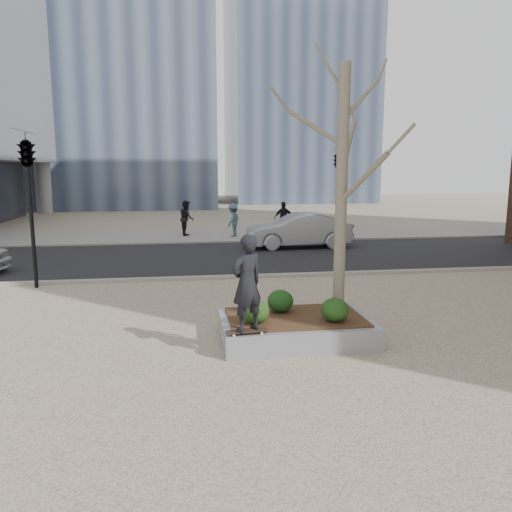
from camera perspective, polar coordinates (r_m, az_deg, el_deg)
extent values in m
plane|color=tan|center=(10.19, -1.12, -9.76)|extent=(120.00, 120.00, 0.00)
cube|color=black|center=(19.86, -4.87, -0.14)|extent=(60.00, 8.00, 0.02)
cube|color=gray|center=(26.77, -5.86, 2.41)|extent=(60.00, 6.00, 0.02)
cube|color=gray|center=(10.29, 4.47, -8.27)|extent=(3.00, 2.00, 0.45)
cube|color=#382314|center=(10.21, 4.48, -6.96)|extent=(2.70, 1.70, 0.04)
ellipsoid|color=black|center=(9.65, -0.08, -6.37)|extent=(0.55, 0.55, 0.46)
ellipsoid|color=black|center=(10.43, 2.80, -5.15)|extent=(0.55, 0.55, 0.46)
ellipsoid|color=#153A12|center=(9.90, 9.00, -6.08)|extent=(0.54, 0.54, 0.46)
imported|color=black|center=(8.95, -1.06, -3.12)|extent=(0.77, 0.69, 1.77)
imported|color=#929599|center=(22.22, 4.87, 2.93)|extent=(4.67, 1.70, 1.53)
imported|color=black|center=(26.61, -7.93, 4.33)|extent=(0.78, 0.96, 1.83)
imported|color=#3B576A|center=(25.89, -2.62, 4.12)|extent=(1.09, 1.27, 1.70)
imported|color=black|center=(26.55, 3.18, 4.32)|extent=(1.04, 0.44, 1.76)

